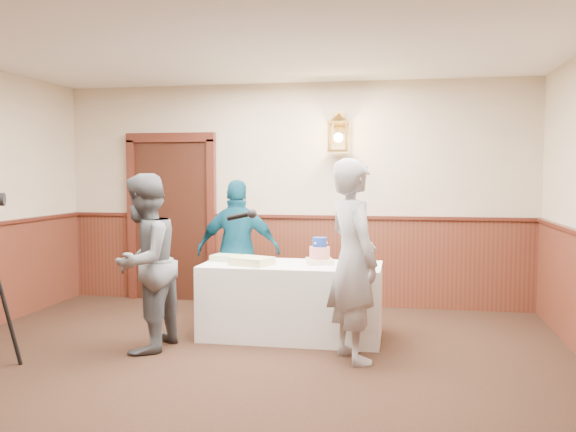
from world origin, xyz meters
name	(u,v)px	position (x,y,z in m)	size (l,w,h in m)	color
ground	(207,404)	(0.00, 0.00, 0.00)	(7.00, 7.00, 0.00)	black
room_shell	(217,192)	(-0.05, 0.45, 1.52)	(6.02, 7.02, 2.81)	#BFB08F
display_table	(292,300)	(0.28, 1.90, 0.38)	(1.80, 0.80, 0.75)	white
tiered_cake	(320,253)	(0.55, 1.97, 0.85)	(0.32, 0.32, 0.27)	beige
sheet_cake_yellow	(252,261)	(-0.10, 1.76, 0.79)	(0.38, 0.29, 0.08)	#D0D47F
sheet_cake_green	(226,258)	(-0.44, 1.99, 0.78)	(0.27, 0.22, 0.06)	#A6D194
interviewer	(144,263)	(-1.00, 1.18, 0.83)	(1.50, 0.86, 1.66)	#54575C
baker	(353,260)	(0.95, 1.24, 0.90)	(0.66, 0.43, 1.80)	#97979C
assistant_p	(238,251)	(-0.43, 2.46, 0.80)	(0.93, 0.39, 1.59)	navy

